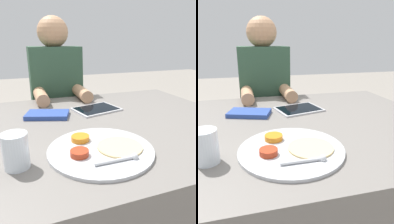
# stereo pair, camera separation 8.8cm
# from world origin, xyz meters

# --- Properties ---
(dining_table) EXTENTS (1.20, 0.97, 0.73)m
(dining_table) POSITION_xyz_m (0.00, 0.00, 0.36)
(dining_table) COLOR slate
(dining_table) RESTS_ON ground_plane
(thali_tray) EXTENTS (0.34, 0.34, 0.03)m
(thali_tray) POSITION_xyz_m (-0.11, -0.24, 0.73)
(thali_tray) COLOR #B7BABF
(thali_tray) RESTS_ON dining_table
(red_notebook) EXTENTS (0.22, 0.17, 0.02)m
(red_notebook) POSITION_xyz_m (-0.22, 0.15, 0.74)
(red_notebook) COLOR silver
(red_notebook) RESTS_ON dining_table
(tablet_device) EXTENTS (0.25, 0.21, 0.01)m
(tablet_device) POSITION_xyz_m (0.02, 0.17, 0.73)
(tablet_device) COLOR #B7B7BC
(tablet_device) RESTS_ON dining_table
(person_diner) EXTENTS (0.32, 0.43, 1.21)m
(person_diner) POSITION_xyz_m (-0.10, 0.61, 0.58)
(person_diner) COLOR black
(person_diner) RESTS_ON ground_plane
(drinking_glass) EXTENTS (0.07, 0.07, 0.10)m
(drinking_glass) POSITION_xyz_m (-0.36, -0.25, 0.78)
(drinking_glass) COLOR silver
(drinking_glass) RESTS_ON dining_table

